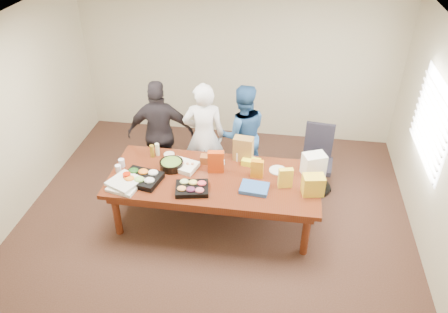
% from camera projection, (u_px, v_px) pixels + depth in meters
% --- Properties ---
extents(floor, '(5.50, 5.00, 0.02)m').
position_uv_depth(floor, '(215.00, 220.00, 6.21)').
color(floor, '#47301E').
rests_on(floor, ground).
extents(ceiling, '(5.50, 5.00, 0.02)m').
position_uv_depth(ceiling, '(212.00, 32.00, 4.69)').
color(ceiling, white).
rests_on(ceiling, wall_back).
extents(wall_back, '(5.50, 0.04, 2.70)m').
position_uv_depth(wall_back, '(238.00, 64.00, 7.50)').
color(wall_back, beige).
rests_on(wall_back, floor).
extents(wall_front, '(5.50, 0.04, 2.70)m').
position_uv_depth(wall_front, '(159.00, 305.00, 3.40)').
color(wall_front, beige).
rests_on(wall_front, floor).
extents(wall_left, '(0.04, 5.00, 2.70)m').
position_uv_depth(wall_left, '(10.00, 123.00, 5.79)').
color(wall_left, beige).
rests_on(wall_left, floor).
extents(wall_right, '(0.04, 5.00, 2.70)m').
position_uv_depth(wall_right, '(443.00, 158.00, 5.11)').
color(wall_right, beige).
rests_on(wall_right, floor).
extents(window_panel, '(0.03, 1.40, 1.10)m').
position_uv_depth(window_panel, '(432.00, 122.00, 5.52)').
color(window_panel, white).
rests_on(window_panel, wall_right).
extents(window_blinds, '(0.04, 1.36, 1.00)m').
position_uv_depth(window_blinds, '(428.00, 121.00, 5.52)').
color(window_blinds, beige).
rests_on(window_blinds, wall_right).
extents(conference_table, '(2.80, 1.20, 0.75)m').
position_uv_depth(conference_table, '(214.00, 199.00, 5.99)').
color(conference_table, '#4C1C0F').
rests_on(conference_table, floor).
extents(office_chair, '(0.57, 0.57, 1.01)m').
position_uv_depth(office_chair, '(317.00, 162.00, 6.51)').
color(office_chair, black).
rests_on(office_chair, floor).
extents(person_center, '(0.68, 0.50, 1.71)m').
position_uv_depth(person_center, '(204.00, 136.00, 6.46)').
color(person_center, silver).
rests_on(person_center, floor).
extents(person_right, '(0.91, 0.79, 1.60)m').
position_uv_depth(person_right, '(242.00, 134.00, 6.62)').
color(person_right, '#27538B').
rests_on(person_right, floor).
extents(person_left, '(1.05, 0.57, 1.69)m').
position_uv_depth(person_left, '(161.00, 133.00, 6.55)').
color(person_left, black).
rests_on(person_left, floor).
extents(veggie_tray, '(0.56, 0.48, 0.07)m').
position_uv_depth(veggie_tray, '(142.00, 178.00, 5.71)').
color(veggie_tray, black).
rests_on(veggie_tray, conference_table).
extents(fruit_tray, '(0.47, 0.40, 0.06)m').
position_uv_depth(fruit_tray, '(192.00, 189.00, 5.54)').
color(fruit_tray, black).
rests_on(fruit_tray, conference_table).
extents(sheet_cake, '(0.45, 0.39, 0.07)m').
position_uv_depth(sheet_cake, '(183.00, 166.00, 5.95)').
color(sheet_cake, white).
rests_on(sheet_cake, conference_table).
extents(salad_bowl, '(0.36, 0.36, 0.11)m').
position_uv_depth(salad_bowl, '(171.00, 165.00, 5.94)').
color(salad_bowl, black).
rests_on(salad_bowl, conference_table).
extents(chip_bag_blue, '(0.38, 0.30, 0.05)m').
position_uv_depth(chip_bag_blue, '(254.00, 188.00, 5.55)').
color(chip_bag_blue, '#2B58A0').
rests_on(chip_bag_blue, conference_table).
extents(chip_bag_red, '(0.23, 0.12, 0.32)m').
position_uv_depth(chip_bag_red, '(216.00, 162.00, 5.81)').
color(chip_bag_red, '#BA3A0D').
rests_on(chip_bag_red, conference_table).
extents(chip_bag_yellow, '(0.19, 0.11, 0.27)m').
position_uv_depth(chip_bag_yellow, '(285.00, 178.00, 5.55)').
color(chip_bag_yellow, yellow).
rests_on(chip_bag_yellow, conference_table).
extents(chip_bag_orange, '(0.17, 0.08, 0.26)m').
position_uv_depth(chip_bag_orange, '(257.00, 169.00, 5.73)').
color(chip_bag_orange, orange).
rests_on(chip_bag_orange, conference_table).
extents(mayo_jar, '(0.11, 0.11, 0.14)m').
position_uv_depth(mayo_jar, '(238.00, 156.00, 6.09)').
color(mayo_jar, white).
rests_on(mayo_jar, conference_table).
extents(mustard_bottle, '(0.07, 0.07, 0.16)m').
position_uv_depth(mustard_bottle, '(217.00, 157.00, 6.03)').
color(mustard_bottle, yellow).
rests_on(mustard_bottle, conference_table).
extents(dressing_bottle, '(0.08, 0.08, 0.19)m').
position_uv_depth(dressing_bottle, '(152.00, 151.00, 6.15)').
color(dressing_bottle, brown).
rests_on(dressing_bottle, conference_table).
extents(ranch_bottle, '(0.07, 0.07, 0.19)m').
position_uv_depth(ranch_bottle, '(157.00, 149.00, 6.18)').
color(ranch_bottle, beige).
rests_on(ranch_bottle, conference_table).
extents(banana_bunch, '(0.27, 0.18, 0.08)m').
position_uv_depth(banana_bunch, '(251.00, 162.00, 6.01)').
color(banana_bunch, yellow).
rests_on(banana_bunch, conference_table).
extents(bread_loaf, '(0.29, 0.13, 0.11)m').
position_uv_depth(bread_loaf, '(211.00, 159.00, 6.04)').
color(bread_loaf, '#934D20').
rests_on(bread_loaf, conference_table).
extents(kraft_bag, '(0.28, 0.18, 0.35)m').
position_uv_depth(kraft_bag, '(243.00, 149.00, 6.05)').
color(kraft_bag, olive).
rests_on(kraft_bag, conference_table).
extents(red_cup, '(0.11, 0.11, 0.13)m').
position_uv_depth(red_cup, '(127.00, 178.00, 5.67)').
color(red_cup, '#B71A00').
rests_on(red_cup, conference_table).
extents(clear_cup_a, '(0.10, 0.10, 0.11)m').
position_uv_depth(clear_cup_a, '(118.00, 169.00, 5.86)').
color(clear_cup_a, white).
rests_on(clear_cup_a, conference_table).
extents(clear_cup_b, '(0.09, 0.09, 0.11)m').
position_uv_depth(clear_cup_b, '(122.00, 163.00, 5.97)').
color(clear_cup_b, white).
rests_on(clear_cup_b, conference_table).
extents(pizza_box_lower, '(0.44, 0.44, 0.04)m').
position_uv_depth(pizza_box_lower, '(125.00, 185.00, 5.61)').
color(pizza_box_lower, white).
rests_on(pizza_box_lower, conference_table).
extents(pizza_box_upper, '(0.49, 0.49, 0.04)m').
position_uv_depth(pizza_box_upper, '(125.00, 182.00, 5.61)').
color(pizza_box_upper, silver).
rests_on(pizza_box_upper, pizza_box_lower).
extents(plate_a, '(0.30, 0.30, 0.01)m').
position_uv_depth(plate_a, '(278.00, 170.00, 5.91)').
color(plate_a, silver).
rests_on(plate_a, conference_table).
extents(plate_b, '(0.27, 0.27, 0.02)m').
position_uv_depth(plate_b, '(250.00, 161.00, 6.09)').
color(plate_b, silver).
rests_on(plate_b, conference_table).
extents(dip_bowl_a, '(0.17, 0.17, 0.06)m').
position_uv_depth(dip_bowl_a, '(219.00, 162.00, 6.03)').
color(dip_bowl_a, white).
rests_on(dip_bowl_a, conference_table).
extents(dip_bowl_b, '(0.19, 0.19, 0.06)m').
position_uv_depth(dip_bowl_b, '(169.00, 156.00, 6.16)').
color(dip_bowl_b, beige).
rests_on(dip_bowl_b, conference_table).
extents(grocery_bag_white, '(0.35, 0.30, 0.31)m').
position_uv_depth(grocery_bag_white, '(314.00, 164.00, 5.77)').
color(grocery_bag_white, white).
rests_on(grocery_bag_white, conference_table).
extents(grocery_bag_yellow, '(0.30, 0.23, 0.27)m').
position_uv_depth(grocery_bag_yellow, '(313.00, 185.00, 5.44)').
color(grocery_bag_yellow, yellow).
rests_on(grocery_bag_yellow, conference_table).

